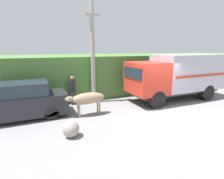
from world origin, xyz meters
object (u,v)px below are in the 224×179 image
(roadside_rock, at_px, (71,129))
(utility_pole, at_px, (93,53))
(brown_cow, at_px, (88,99))
(pedestrian_on_hill, at_px, (73,89))
(parked_suv, at_px, (21,102))
(cargo_truck, at_px, (177,75))

(roadside_rock, bearing_deg, utility_pole, 60.95)
(utility_pole, distance_m, roadside_rock, 5.30)
(brown_cow, height_order, pedestrian_on_hill, pedestrian_on_hill)
(utility_pole, xyz_separation_m, roadside_rock, (-2.20, -3.97, -2.73))
(parked_suv, relative_size, roadside_rock, 6.75)
(cargo_truck, relative_size, pedestrian_on_hill, 3.75)
(brown_cow, bearing_deg, cargo_truck, -0.29)
(cargo_truck, height_order, utility_pole, utility_pole)
(parked_suv, distance_m, roadside_rock, 3.39)
(utility_pole, bearing_deg, parked_suv, -163.98)
(cargo_truck, bearing_deg, utility_pole, 164.30)
(cargo_truck, bearing_deg, brown_cow, -174.45)
(pedestrian_on_hill, height_order, roadside_rock, pedestrian_on_hill)
(brown_cow, height_order, parked_suv, parked_suv)
(brown_cow, height_order, roadside_rock, brown_cow)
(parked_suv, height_order, roadside_rock, parked_suv)
(brown_cow, distance_m, parked_suv, 3.17)
(brown_cow, bearing_deg, roadside_rock, -126.69)
(utility_pole, bearing_deg, pedestrian_on_hill, 178.86)
(pedestrian_on_hill, bearing_deg, parked_suv, 11.71)
(cargo_truck, bearing_deg, roadside_rock, -160.60)
(roadside_rock, bearing_deg, cargo_truck, 17.69)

